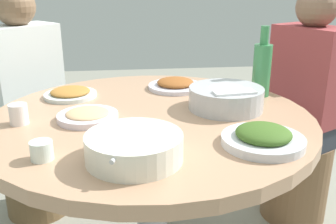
% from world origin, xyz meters
% --- Properties ---
extents(round_dining_table, '(1.17, 1.17, 0.76)m').
position_xyz_m(round_dining_table, '(0.00, 0.00, 0.65)').
color(round_dining_table, '#99999E').
rests_on(round_dining_table, ground).
extents(rice_bowl, '(0.28, 0.28, 0.09)m').
position_xyz_m(rice_bowl, '(-0.03, 0.29, 0.80)').
color(rice_bowl, '#B2B5BA').
rests_on(rice_bowl, round_dining_table).
extents(soup_bowl, '(0.27, 0.26, 0.07)m').
position_xyz_m(soup_bowl, '(0.36, -0.07, 0.79)').
color(soup_bowl, white).
rests_on(soup_bowl, round_dining_table).
extents(dish_tofu_braise, '(0.21, 0.21, 0.04)m').
position_xyz_m(dish_tofu_braise, '(-0.26, -0.31, 0.78)').
color(dish_tofu_braise, silver).
rests_on(dish_tofu_braise, round_dining_table).
extents(dish_stirfry, '(0.24, 0.24, 0.05)m').
position_xyz_m(dish_stirfry, '(-0.33, 0.13, 0.78)').
color(dish_stirfry, silver).
rests_on(dish_stirfry, round_dining_table).
extents(dish_noodles, '(0.21, 0.21, 0.04)m').
position_xyz_m(dish_noodles, '(0.03, -0.22, 0.78)').
color(dish_noodles, silver).
rests_on(dish_noodles, round_dining_table).
extents(dish_greens, '(0.25, 0.25, 0.06)m').
position_xyz_m(dish_greens, '(0.30, 0.31, 0.78)').
color(dish_greens, silver).
rests_on(dish_greens, round_dining_table).
extents(green_bottle, '(0.07, 0.07, 0.29)m').
position_xyz_m(green_bottle, '(-0.19, 0.47, 0.88)').
color(green_bottle, '#3B874F').
rests_on(green_bottle, round_dining_table).
extents(tea_cup_near, '(0.06, 0.06, 0.07)m').
position_xyz_m(tea_cup_near, '(0.04, -0.45, 0.79)').
color(tea_cup_near, white).
rests_on(tea_cup_near, round_dining_table).
extents(tea_cup_far, '(0.06, 0.06, 0.05)m').
position_xyz_m(tea_cup_far, '(0.32, -0.32, 0.79)').
color(tea_cup_far, white).
rests_on(tea_cup_far, round_dining_table).
extents(stool_for_diner_left, '(0.34, 0.34, 0.43)m').
position_xyz_m(stool_for_diner_left, '(-0.62, -0.59, 0.22)').
color(stool_for_diner_left, brown).
rests_on(stool_for_diner_left, ground).
extents(diner_left, '(0.47, 0.47, 0.76)m').
position_xyz_m(diner_left, '(-0.62, -0.59, 0.75)').
color(diner_left, '#2D333D').
rests_on(diner_left, stool_for_diner_left).
extents(stool_for_diner_right, '(0.34, 0.34, 0.43)m').
position_xyz_m(stool_for_diner_right, '(-0.41, 0.79, 0.22)').
color(stool_for_diner_right, brown).
rests_on(stool_for_diner_right, ground).
extents(diner_right, '(0.44, 0.45, 0.76)m').
position_xyz_m(diner_right, '(-0.41, 0.79, 0.75)').
color(diner_right, '#2D333D').
rests_on(diner_right, stool_for_diner_right).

